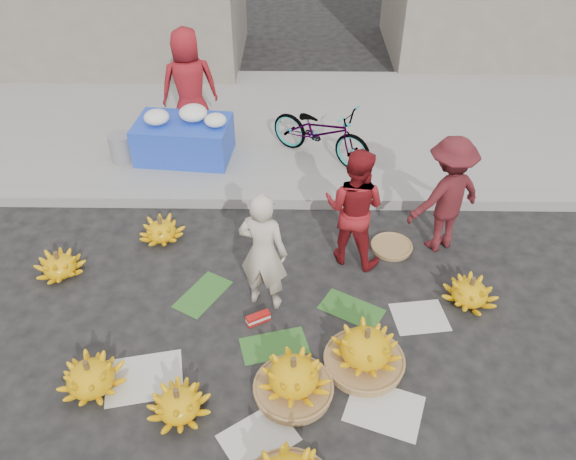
{
  "coord_description": "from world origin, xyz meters",
  "views": [
    {
      "loc": [
        0.09,
        -3.82,
        4.33
      ],
      "look_at": [
        0.02,
        0.76,
        0.7
      ],
      "focal_mm": 35.0,
      "sensor_mm": 36.0,
      "label": 1
    }
  ],
  "objects_px": {
    "banana_bunch_0": "(90,377)",
    "flower_table": "(184,137)",
    "banana_bunch_4": "(365,350)",
    "bicycle": "(321,132)",
    "vendor_cream": "(263,252)"
  },
  "relations": [
    {
      "from": "flower_table",
      "to": "bicycle",
      "type": "xyz_separation_m",
      "value": [
        1.93,
        -0.01,
        0.1
      ]
    },
    {
      "from": "banana_bunch_4",
      "to": "vendor_cream",
      "type": "height_order",
      "value": "vendor_cream"
    },
    {
      "from": "vendor_cream",
      "to": "bicycle",
      "type": "distance_m",
      "value": 2.86
    },
    {
      "from": "bicycle",
      "to": "vendor_cream",
      "type": "bearing_deg",
      "value": -159.84
    },
    {
      "from": "flower_table",
      "to": "banana_bunch_4",
      "type": "bearing_deg",
      "value": -52.4
    },
    {
      "from": "bicycle",
      "to": "flower_table",
      "type": "bearing_deg",
      "value": 123.47
    },
    {
      "from": "banana_bunch_4",
      "to": "bicycle",
      "type": "height_order",
      "value": "bicycle"
    },
    {
      "from": "banana_bunch_0",
      "to": "flower_table",
      "type": "height_order",
      "value": "flower_table"
    },
    {
      "from": "banana_bunch_0",
      "to": "flower_table",
      "type": "bearing_deg",
      "value": 86.24
    },
    {
      "from": "banana_bunch_0",
      "to": "flower_table",
      "type": "xyz_separation_m",
      "value": [
        0.26,
        3.91,
        0.27
      ]
    },
    {
      "from": "banana_bunch_4",
      "to": "bicycle",
      "type": "xyz_separation_m",
      "value": [
        -0.31,
        3.61,
        0.32
      ]
    },
    {
      "from": "vendor_cream",
      "to": "flower_table",
      "type": "xyz_separation_m",
      "value": [
        -1.26,
        2.79,
        -0.26
      ]
    },
    {
      "from": "flower_table",
      "to": "banana_bunch_0",
      "type": "bearing_deg",
      "value": -87.97
    },
    {
      "from": "flower_table",
      "to": "vendor_cream",
      "type": "bearing_deg",
      "value": -59.82
    },
    {
      "from": "banana_bunch_0",
      "to": "bicycle",
      "type": "bearing_deg",
      "value": 60.72
    }
  ]
}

